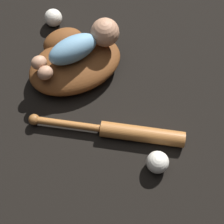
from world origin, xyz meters
name	(u,v)px	position (x,y,z in m)	size (l,w,h in m)	color
ground_plane	(87,60)	(0.00, 0.00, 0.00)	(6.00, 6.00, 0.00)	black
baseball_glove	(73,61)	(-0.06, -0.03, 0.05)	(0.42, 0.35, 0.10)	brown
baby_figure	(83,44)	(-0.01, -0.04, 0.15)	(0.35, 0.19, 0.11)	#6693B2
baseball_bat	(126,132)	(0.07, -0.36, 0.03)	(0.54, 0.25, 0.06)	#9E602D
baseball	(158,162)	(0.15, -0.50, 0.04)	(0.08, 0.08, 0.08)	silver
baseball_spare	(53,18)	(-0.10, 0.22, 0.04)	(0.07, 0.07, 0.07)	silver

